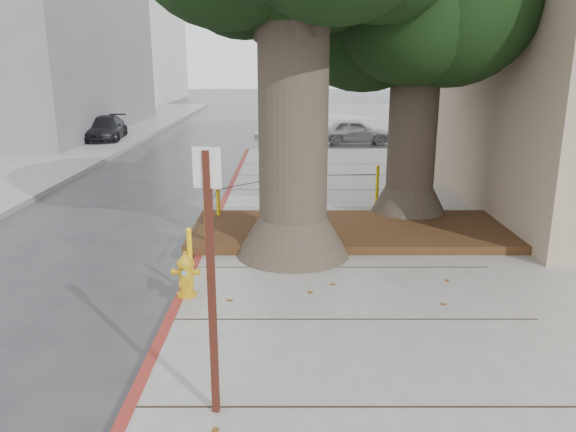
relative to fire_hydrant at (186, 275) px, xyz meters
name	(u,v)px	position (x,y,z in m)	size (l,w,h in m)	color
ground	(317,329)	(1.90, -0.79, -0.49)	(140.00, 140.00, 0.00)	#28282B
sidewalk_far	(386,117)	(7.90, 29.21, -0.41)	(16.00, 20.00, 0.15)	slate
curb_red	(198,261)	(-0.10, 1.71, -0.41)	(0.14, 26.00, 0.16)	maroon
planter_bed	(352,230)	(2.80, 3.11, -0.26)	(6.40, 2.60, 0.16)	black
building_far_white	(98,15)	(-15.10, 44.21, 7.01)	(12.00, 18.00, 15.00)	silver
bollard_ring	(265,204)	(1.03, 3.58, 0.18)	(3.79, 5.39, 0.95)	yellow
fire_hydrant	(186,275)	(0.00, 0.00, 0.00)	(0.36, 0.32, 0.69)	gold
signpost	(211,270)	(0.79, -2.86, 1.16)	(0.26, 0.08, 2.65)	#471911
car_silver	(355,131)	(4.48, 17.20, 0.05)	(1.27, 3.17, 1.08)	#A6A5AB
car_red	(539,128)	(13.17, 18.40, 0.06)	(1.16, 3.33, 1.10)	maroon
car_dark	(105,129)	(-6.80, 17.79, 0.08)	(1.60, 3.95, 1.15)	black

